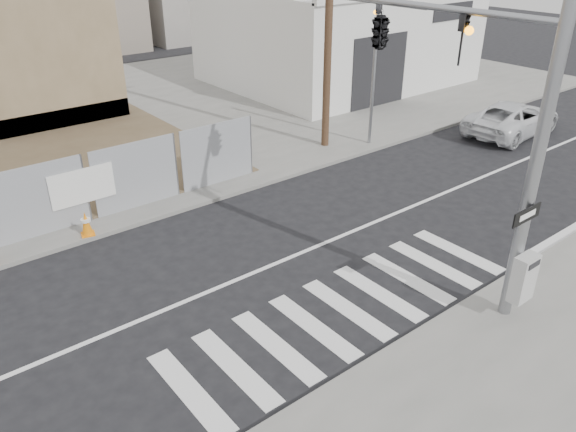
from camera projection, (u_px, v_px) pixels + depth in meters
ground at (279, 262)px, 14.22m from camera, size 100.00×100.00×0.00m
sidewalk_far at (78, 125)px, 23.93m from camera, size 50.00×20.00×0.12m
signal_pole at (428, 73)px, 12.00m from camera, size 0.96×5.87×7.00m
far_signal_pole at (375, 54)px, 20.26m from camera, size 0.16×0.20×5.60m
concrete_wall_right at (51, 46)px, 22.19m from camera, size 5.50×1.30×8.00m
auto_shop at (337, 34)px, 29.84m from camera, size 12.00×10.20×5.95m
utility_pole_right at (329, 5)px, 19.27m from camera, size 1.60×0.28×10.00m
suv at (513, 118)px, 22.80m from camera, size 4.94×2.55×1.33m
traffic_cone_d at (86, 224)px, 15.12m from camera, size 0.42×0.42×0.68m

